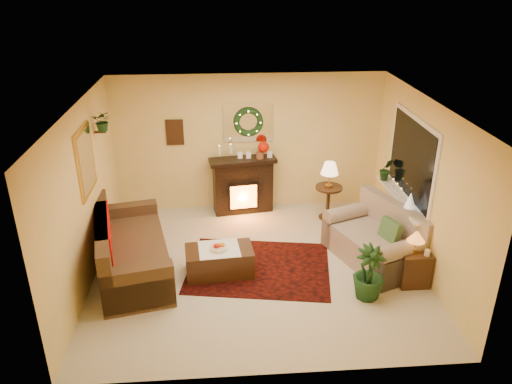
{
  "coord_description": "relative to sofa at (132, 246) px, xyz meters",
  "views": [
    {
      "loc": [
        -0.53,
        -6.62,
        4.31
      ],
      "look_at": [
        0.0,
        0.35,
        1.15
      ],
      "focal_mm": 35.0,
      "sensor_mm": 36.0,
      "label": 1
    }
  ],
  "objects": [
    {
      "name": "wall_left",
      "position": [
        -0.59,
        -0.07,
        0.87
      ],
      "size": [
        4.5,
        4.5,
        0.0
      ],
      "primitive_type": "plane",
      "color": "#EFD88C",
      "rests_on": "ground"
    },
    {
      "name": "coffee_table",
      "position": [
        1.32,
        -0.17,
        -0.22
      ],
      "size": [
        1.06,
        0.65,
        0.43
      ],
      "primitive_type": "cube",
      "rotation": [
        0.0,
        0.0,
        0.09
      ],
      "color": "black",
      "rests_on": "floor"
    },
    {
      "name": "window_sill",
      "position": [
        4.29,
        0.48,
        0.44
      ],
      "size": [
        0.22,
        1.86,
        0.04
      ],
      "primitive_type": "cube",
      "color": "white",
      "rests_on": "wall_right"
    },
    {
      "name": "window_frame",
      "position": [
        4.39,
        0.48,
        1.12
      ],
      "size": [
        0.03,
        1.86,
        1.36
      ],
      "primitive_type": "cube",
      "color": "white",
      "rests_on": "wall_right"
    },
    {
      "name": "floor",
      "position": [
        1.91,
        -0.07,
        -0.43
      ],
      "size": [
        5.0,
        5.0,
        0.0
      ],
      "primitive_type": "plane",
      "color": "beige",
      "rests_on": "ground"
    },
    {
      "name": "end_table_square",
      "position": [
        4.17,
        -0.63,
        -0.16
      ],
      "size": [
        0.43,
        0.43,
        0.53
      ],
      "primitive_type": "cube",
      "rotation": [
        0.0,
        0.0,
        0.0
      ],
      "color": "black",
      "rests_on": "floor"
    },
    {
      "name": "gold_mirror",
      "position": [
        -0.57,
        0.23,
        1.32
      ],
      "size": [
        0.03,
        0.84,
        1.0
      ],
      "primitive_type": "cube",
      "color": "gold",
      "rests_on": "wall_left"
    },
    {
      "name": "fruit_bowl",
      "position": [
        1.32,
        -0.2,
        0.02
      ],
      "size": [
        0.27,
        0.27,
        0.06
      ],
      "primitive_type": "cylinder",
      "color": "beige",
      "rests_on": "coffee_table"
    },
    {
      "name": "wall_back",
      "position": [
        1.91,
        2.18,
        0.87
      ],
      "size": [
        5.0,
        5.0,
        0.0
      ],
      "primitive_type": "plane",
      "color": "#EFD88C",
      "rests_on": "ground"
    },
    {
      "name": "fireplace",
      "position": [
        1.79,
        1.97,
        0.12
      ],
      "size": [
        1.14,
        0.5,
        1.01
      ],
      "primitive_type": "cube",
      "rotation": [
        0.0,
        0.0,
        0.15
      ],
      "color": "black",
      "rests_on": "floor"
    },
    {
      "name": "lamp_tiffany",
      "position": [
        4.15,
        -0.65,
        0.32
      ],
      "size": [
        0.26,
        0.26,
        0.38
      ],
      "primitive_type": "cone",
      "color": "orange",
      "rests_on": "end_table_square"
    },
    {
      "name": "floor_palm",
      "position": [
        3.4,
        -0.94,
        0.02
      ],
      "size": [
        1.74,
        1.74,
        2.39
      ],
      "primitive_type": "imported",
      "rotation": [
        0.0,
        0.0,
        0.38
      ],
      "color": "#2C5126",
      "rests_on": "floor"
    },
    {
      "name": "side_table_round",
      "position": [
        3.35,
        1.53,
        -0.1
      ],
      "size": [
        0.65,
        0.65,
        0.64
      ],
      "primitive_type": "cylinder",
      "rotation": [
        0.0,
        0.0,
        0.39
      ],
      "color": "#391F15",
      "rests_on": "floor"
    },
    {
      "name": "area_rug",
      "position": [
        1.93,
        -0.07,
        -0.42
      ],
      "size": [
        2.42,
        1.97,
        0.01
      ],
      "primitive_type": "cube",
      "rotation": [
        0.0,
        0.0,
        -0.16
      ],
      "color": "#691107",
      "rests_on": "floor"
    },
    {
      "name": "window_glass",
      "position": [
        4.38,
        0.48,
        1.12
      ],
      "size": [
        0.02,
        1.7,
        1.22
      ],
      "primitive_type": "cube",
      "color": "black",
      "rests_on": "wall_right"
    },
    {
      "name": "ceiling",
      "position": [
        1.91,
        -0.07,
        2.17
      ],
      "size": [
        5.0,
        5.0,
        0.0
      ],
      "primitive_type": "plane",
      "color": "white",
      "rests_on": "ground"
    },
    {
      "name": "loveseat",
      "position": [
        3.77,
        0.03,
        -0.01
      ],
      "size": [
        1.45,
        1.83,
        0.93
      ],
      "primitive_type": "cube",
      "rotation": [
        0.0,
        0.0,
        0.38
      ],
      "color": "#987F5F",
      "rests_on": "floor"
    },
    {
      "name": "wall_front",
      "position": [
        1.91,
        -2.32,
        0.87
      ],
      "size": [
        5.0,
        5.0,
        0.0
      ],
      "primitive_type": "plane",
      "color": "#EFD88C",
      "rests_on": "ground"
    },
    {
      "name": "hanging_plant",
      "position": [
        -0.43,
        0.98,
        1.54
      ],
      "size": [
        0.33,
        0.28,
        0.36
      ],
      "primitive_type": "imported",
      "color": "#194719",
      "rests_on": "wall_left"
    },
    {
      "name": "mantel_candle_a",
      "position": [
        1.37,
        1.91,
        0.83
      ],
      "size": [
        0.06,
        0.06,
        0.17
      ],
      "primitive_type": "cylinder",
      "color": "beige",
      "rests_on": "fireplace"
    },
    {
      "name": "wall_right",
      "position": [
        4.41,
        -0.07,
        0.87
      ],
      "size": [
        4.5,
        4.5,
        0.0
      ],
      "primitive_type": "plane",
      "color": "#EFD88C",
      "rests_on": "ground"
    },
    {
      "name": "wreath",
      "position": [
        1.91,
        2.12,
        1.29
      ],
      "size": [
        0.55,
        0.11,
        0.55
      ],
      "primitive_type": "torus",
      "rotation": [
        1.57,
        0.0,
        0.0
      ],
      "color": "#194719",
      "rests_on": "wall_back"
    },
    {
      "name": "mantel_mirror",
      "position": [
        1.91,
        2.16,
        1.27
      ],
      "size": [
        0.92,
        0.02,
        0.72
      ],
      "primitive_type": "cube",
      "color": "white",
      "rests_on": "wall_back"
    },
    {
      "name": "sofa",
      "position": [
        0.0,
        0.0,
        0.0
      ],
      "size": [
        1.43,
        2.38,
        0.96
      ],
      "primitive_type": "cube",
      "rotation": [
        0.0,
        0.0,
        0.21
      ],
      "color": "brown",
      "rests_on": "floor"
    },
    {
      "name": "red_throw",
      "position": [
        -0.03,
        0.16,
        0.03
      ],
      "size": [
        0.8,
        1.29,
        0.02
      ],
      "primitive_type": "cube",
      "color": "red",
      "rests_on": "sofa"
    },
    {
      "name": "lamp_cream",
      "position": [
        3.33,
        1.51,
        0.45
      ],
      "size": [
        0.32,
        0.32,
        0.5
      ],
      "primitive_type": "cone",
      "color": "#FFD59A",
      "rests_on": "side_table_round"
    },
    {
      "name": "wall_art",
      "position": [
        0.56,
        2.16,
        1.12
      ],
      "size": [
        0.32,
        0.03,
        0.48
      ],
      "primitive_type": "cube",
      "color": "#381E11",
      "rests_on": "wall_back"
    },
    {
      "name": "poinsettia",
      "position": [
        2.17,
        1.93,
        0.87
      ],
      "size": [
        0.2,
        0.2,
        0.2
      ],
      "primitive_type": "sphere",
      "color": "#C31200",
      "rests_on": "fireplace"
    },
    {
      "name": "mini_tree",
      "position": [
        4.26,
        0.01,
        0.61
      ],
      "size": [
        0.18,
        0.18,
        0.28
      ],
      "primitive_type": "cone",
      "color": "white",
      "rests_on": "window_sill"
    },
    {
      "name": "sill_plant",
      "position": [
        4.26,
        1.19,
        0.66
      ],
      "size": [
        0.29,
        0.23,
        0.53
      ],
      "primitive_type": "imported",
      "color": "#1C4221",
      "rests_on": "window_sill"
    },
    {
      "name": "mantel_candle_b",
      "position": [
        1.57,
        1.98,
        0.83
      ],
      "size": [
        0.06,
        0.06,
        0.17
      ],
      "primitive_type": "cylinder",
      "color": "silver",
      "rests_on": "fireplace"
    }
  ]
}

